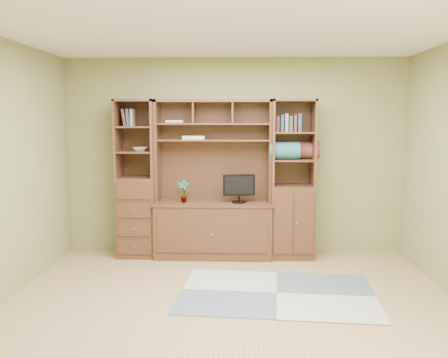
{
  "coord_description": "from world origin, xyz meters",
  "views": [
    {
      "loc": [
        0.08,
        -4.33,
        1.8
      ],
      "look_at": [
        -0.11,
        1.2,
        1.1
      ],
      "focal_mm": 38.0,
      "sensor_mm": 36.0,
      "label": 1
    }
  ],
  "objects_px": {
    "center_hutch": "(213,179)",
    "right_tower": "(292,179)",
    "left_tower": "(137,179)",
    "monitor": "(239,183)"
  },
  "relations": [
    {
      "from": "center_hutch",
      "to": "left_tower",
      "type": "xyz_separation_m",
      "value": [
        -1.0,
        0.04,
        0.0
      ]
    },
    {
      "from": "center_hutch",
      "to": "right_tower",
      "type": "distance_m",
      "value": 1.03
    },
    {
      "from": "left_tower",
      "to": "right_tower",
      "type": "distance_m",
      "value": 2.02
    },
    {
      "from": "right_tower",
      "to": "center_hutch",
      "type": "bearing_deg",
      "value": -177.77
    },
    {
      "from": "center_hutch",
      "to": "right_tower",
      "type": "xyz_separation_m",
      "value": [
        1.02,
        0.04,
        0.0
      ]
    },
    {
      "from": "center_hutch",
      "to": "left_tower",
      "type": "distance_m",
      "value": 1.0
    },
    {
      "from": "center_hutch",
      "to": "left_tower",
      "type": "relative_size",
      "value": 1.0
    },
    {
      "from": "center_hutch",
      "to": "right_tower",
      "type": "height_order",
      "value": "same"
    },
    {
      "from": "left_tower",
      "to": "monitor",
      "type": "distance_m",
      "value": 1.34
    },
    {
      "from": "right_tower",
      "to": "monitor",
      "type": "bearing_deg",
      "value": -173.8
    }
  ]
}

